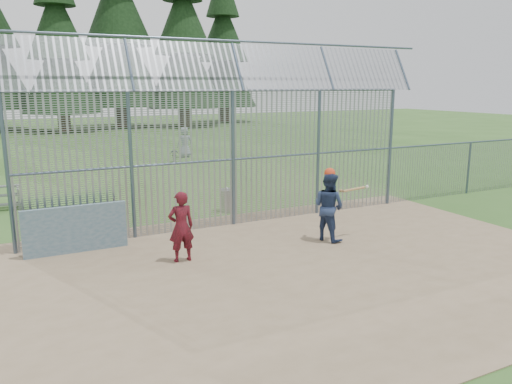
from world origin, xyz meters
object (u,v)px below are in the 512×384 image
dugout_wall (76,229)px  trash_can (227,200)px  batter (329,207)px  onlooker (181,227)px

dugout_wall → trash_can: bearing=23.3°
batter → trash_can: size_ratio=2.26×
onlooker → trash_can: (2.91, 3.99, -0.49)m
batter → trash_can: bearing=-2.6°
dugout_wall → onlooker: onlooker is taller
batter → trash_can: batter is taller
dugout_wall → onlooker: 2.83m
onlooker → trash_can: 4.97m
onlooker → trash_can: bearing=-124.6°
trash_can → onlooker: bearing=-126.1°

